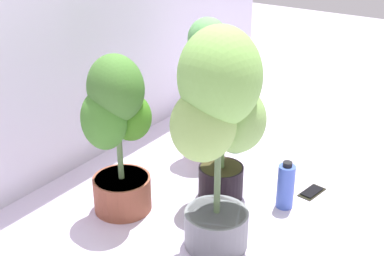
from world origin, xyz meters
name	(u,v)px	position (x,y,z in m)	size (l,w,h in m)	color
ground_plane	(244,200)	(0.00, 0.00, 0.00)	(8.00, 8.00, 0.00)	silver
potted_plant_back_right	(208,79)	(0.32, 0.40, 0.41)	(0.34, 0.29, 0.72)	brown
potted_plant_back_left	(117,126)	(-0.36, 0.41, 0.40)	(0.35, 0.34, 0.70)	brown
potted_plant_front_left	(219,118)	(-0.34, -0.06, 0.55)	(0.46, 0.43, 0.88)	gray
potted_plant_center	(224,119)	(-0.03, 0.10, 0.39)	(0.42, 0.34, 0.65)	black
cell_phone	(312,192)	(0.24, -0.23, 0.00)	(0.15, 0.09, 0.01)	black
nutrient_bottle	(286,186)	(0.06, -0.17, 0.10)	(0.08, 0.08, 0.22)	#425FC6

